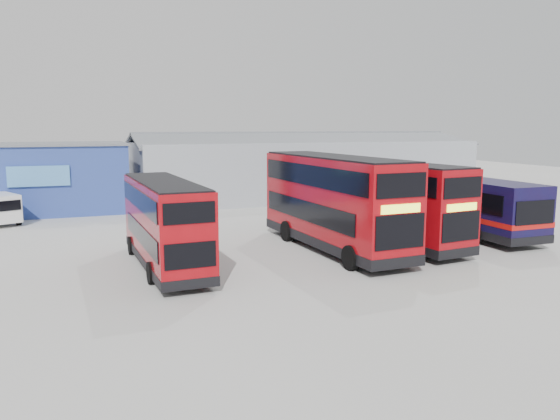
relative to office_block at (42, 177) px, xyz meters
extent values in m
plane|color=#9F9F9A|center=(14.00, -17.99, -2.58)|extent=(120.00, 120.00, 0.00)
cube|color=navy|center=(0.00, 0.01, -0.08)|extent=(12.00, 8.00, 5.00)
cube|color=slate|center=(0.00, 0.01, 2.47)|extent=(12.30, 8.30, 0.15)
cube|color=#498CD0|center=(0.00, -4.09, 0.42)|extent=(3.96, 0.15, 1.40)
cube|color=#979CA5|center=(22.00, 2.01, -0.08)|extent=(30.00, 12.00, 5.00)
cube|color=slate|center=(22.00, -0.79, 2.67)|extent=(30.50, 6.33, 1.29)
cube|color=slate|center=(22.00, 4.80, 2.67)|extent=(30.50, 6.33, 1.29)
cube|color=#9C0810|center=(5.94, -20.24, -0.47)|extent=(2.59, 9.42, 3.60)
cube|color=black|center=(5.94, -20.24, -2.09)|extent=(2.63, 9.46, 0.40)
cube|color=black|center=(7.09, -20.55, -0.89)|extent=(0.36, 7.91, 0.84)
cube|color=black|center=(4.83, -20.64, -0.89)|extent=(0.36, 7.91, 0.84)
cube|color=black|center=(7.07, -20.20, 0.62)|extent=(0.40, 8.80, 0.84)
cube|color=black|center=(4.82, -20.29, 0.62)|extent=(0.40, 8.80, 0.84)
cube|color=black|center=(5.76, -15.56, -0.98)|extent=(2.00, 0.12, 1.20)
cube|color=black|center=(5.76, -15.56, 0.62)|extent=(2.00, 0.12, 0.84)
cube|color=#DBEB31|center=(5.76, -15.55, -0.18)|extent=(1.60, 0.10, 0.31)
cube|color=black|center=(6.13, -24.93, -0.98)|extent=(1.96, 0.12, 0.98)
cube|color=black|center=(6.13, -24.93, 0.62)|extent=(1.96, 0.12, 0.80)
cube|color=black|center=(5.94, -20.24, 1.35)|extent=(2.46, 9.28, 0.09)
cylinder|color=black|center=(6.88, -16.96, -2.12)|extent=(0.32, 0.94, 0.93)
cylinder|color=black|center=(4.75, -17.04, -2.12)|extent=(0.32, 0.94, 0.93)
cylinder|color=black|center=(7.11, -22.55, -2.12)|extent=(0.32, 0.94, 0.93)
cylinder|color=black|center=(4.97, -22.64, -2.12)|extent=(0.32, 0.94, 0.93)
cube|color=#9C0810|center=(14.68, -19.57, 0.01)|extent=(3.30, 11.57, 4.42)
cube|color=black|center=(14.68, -19.57, -1.98)|extent=(3.34, 11.62, 0.49)
cube|color=black|center=(13.27, -19.21, -0.51)|extent=(0.54, 9.70, 1.04)
cube|color=black|center=(16.04, -19.07, -0.51)|extent=(0.54, 9.70, 1.04)
cube|color=black|center=(13.30, -19.64, 1.35)|extent=(0.59, 10.79, 1.04)
cube|color=black|center=(16.06, -19.50, 1.35)|extent=(0.59, 10.79, 1.04)
cube|color=black|center=(14.97, -25.31, -0.62)|extent=(2.45, 0.18, 1.47)
cube|color=black|center=(14.97, -25.31, 1.35)|extent=(2.45, 0.18, 1.04)
cube|color=#DBEB31|center=(14.97, -25.32, 0.37)|extent=(1.96, 0.14, 0.38)
cube|color=black|center=(14.39, -13.83, -0.62)|extent=(2.40, 0.17, 1.20)
cube|color=black|center=(14.39, -13.83, 1.35)|extent=(2.40, 0.17, 0.98)
cube|color=black|center=(14.68, -19.57, 2.24)|extent=(3.12, 11.40, 0.11)
cylinder|color=black|center=(13.57, -23.61, -2.01)|extent=(0.41, 1.15, 1.13)
cylinder|color=black|center=(16.19, -23.48, -2.01)|extent=(0.41, 1.15, 1.13)
cylinder|color=black|center=(13.23, -16.75, -2.01)|extent=(0.41, 1.15, 1.13)
cylinder|color=black|center=(15.84, -16.62, -2.01)|extent=(0.41, 1.15, 1.13)
cube|color=#9C0810|center=(18.18, -19.29, -0.20)|extent=(3.60, 10.72, 4.05)
cube|color=black|center=(18.18, -19.29, -2.03)|extent=(3.65, 10.76, 0.45)
cube|color=black|center=(16.87, -19.03, -0.68)|extent=(0.99, 8.86, 0.95)
cube|color=black|center=(19.40, -18.76, -0.68)|extent=(0.99, 8.86, 0.95)
cube|color=black|center=(16.92, -19.43, 1.02)|extent=(1.10, 9.86, 0.95)
cube|color=black|center=(19.44, -19.16, 1.02)|extent=(1.10, 9.86, 0.95)
cube|color=black|center=(18.74, -24.54, -0.78)|extent=(2.25, 0.29, 1.35)
cube|color=black|center=(18.74, -24.54, 1.02)|extent=(2.25, 0.29, 0.95)
cube|color=#DBEB31|center=(18.74, -24.55, 0.12)|extent=(1.80, 0.23, 0.35)
cube|color=black|center=(17.62, -14.05, -0.78)|extent=(2.20, 0.28, 1.10)
cube|color=black|center=(17.62, -14.05, 1.02)|extent=(2.20, 0.28, 0.90)
cube|color=black|center=(18.18, -19.29, 1.85)|extent=(3.44, 10.55, 0.10)
cylinder|color=black|center=(17.37, -23.05, -2.06)|extent=(0.43, 1.07, 1.04)
cylinder|color=black|center=(19.76, -22.80, -2.06)|extent=(0.43, 1.07, 1.04)
cylinder|color=black|center=(16.70, -16.78, -2.06)|extent=(0.43, 1.07, 1.04)
cylinder|color=black|center=(19.09, -16.53, -2.06)|extent=(0.43, 1.07, 1.04)
cube|color=black|center=(23.94, -17.66, -0.71)|extent=(2.89, 12.27, 2.95)
cube|color=black|center=(23.94, -17.66, -1.99)|extent=(2.93, 12.31, 0.45)
cube|color=#B5110D|center=(23.94, -17.66, -1.24)|extent=(2.92, 12.30, 0.28)
cube|color=black|center=(25.35, -18.01, -0.24)|extent=(0.14, 10.24, 1.06)
cube|color=black|center=(22.52, -17.99, -0.24)|extent=(0.14, 10.24, 1.06)
cube|color=black|center=(23.99, -11.52, -0.52)|extent=(2.51, 0.08, 1.45)
cube|color=black|center=(23.88, -23.81, -0.52)|extent=(2.45, 0.08, 1.22)
cylinder|color=black|center=(25.31, -13.33, -2.00)|extent=(0.37, 1.16, 1.16)
cylinder|color=black|center=(22.64, -13.31, -2.00)|extent=(0.37, 1.16, 1.16)
cylinder|color=black|center=(25.24, -21.13, -2.00)|extent=(0.37, 1.16, 1.16)
cylinder|color=black|center=(22.57, -21.10, -2.00)|extent=(0.37, 1.16, 1.16)
cube|color=black|center=(-1.78, -7.01, -1.14)|extent=(1.54, 0.73, 0.65)
cube|color=black|center=(-1.27, -5.84, -1.14)|extent=(0.39, 0.78, 0.56)
cylinder|color=black|center=(-1.28, -5.95, -2.25)|extent=(0.48, 0.70, 0.67)
cylinder|color=black|center=(-2.59, -3.08, -2.25)|extent=(0.48, 0.70, 0.67)
camera|label=1|loc=(2.23, -44.60, 3.77)|focal=35.00mm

